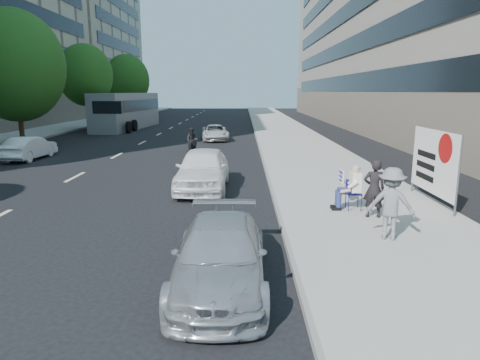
{
  "coord_description": "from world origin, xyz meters",
  "views": [
    {
      "loc": [
        0.44,
        -9.26,
        3.48
      ],
      "look_at": [
        0.37,
        1.59,
        1.22
      ],
      "focal_mm": 32.0,
      "sensor_mm": 36.0,
      "label": 1
    }
  ],
  "objects_px": {
    "parked_sedan": "(220,255)",
    "motorcycle": "(192,141)",
    "white_sedan_far": "(215,133)",
    "pedestrian_woman": "(374,189)",
    "white_sedan_mid": "(29,148)",
    "protest_banner": "(434,162)",
    "jogger": "(391,204)",
    "bus": "(127,111)",
    "seated_protester": "(350,185)",
    "white_sedan_near": "(203,169)"
  },
  "relations": [
    {
      "from": "white_sedan_far",
      "to": "motorcycle",
      "type": "height_order",
      "value": "motorcycle"
    },
    {
      "from": "jogger",
      "to": "white_sedan_mid",
      "type": "bearing_deg",
      "value": -21.34
    },
    {
      "from": "jogger",
      "to": "motorcycle",
      "type": "distance_m",
      "value": 16.39
    },
    {
      "from": "parked_sedan",
      "to": "motorcycle",
      "type": "relative_size",
      "value": 1.97
    },
    {
      "from": "white_sedan_near",
      "to": "seated_protester",
      "type": "bearing_deg",
      "value": -34.81
    },
    {
      "from": "white_sedan_mid",
      "to": "bus",
      "type": "relative_size",
      "value": 0.3
    },
    {
      "from": "white_sedan_mid",
      "to": "motorcycle",
      "type": "distance_m",
      "value": 8.57
    },
    {
      "from": "parked_sedan",
      "to": "motorcycle",
      "type": "bearing_deg",
      "value": 98.34
    },
    {
      "from": "white_sedan_far",
      "to": "bus",
      "type": "relative_size",
      "value": 0.33
    },
    {
      "from": "white_sedan_near",
      "to": "motorcycle",
      "type": "height_order",
      "value": "white_sedan_near"
    },
    {
      "from": "seated_protester",
      "to": "bus",
      "type": "relative_size",
      "value": 0.11
    },
    {
      "from": "jogger",
      "to": "white_sedan_near",
      "type": "xyz_separation_m",
      "value": [
        -4.81,
        5.66,
        -0.23
      ]
    },
    {
      "from": "bus",
      "to": "white_sedan_mid",
      "type": "bearing_deg",
      "value": -85.44
    },
    {
      "from": "protest_banner",
      "to": "white_sedan_near",
      "type": "bearing_deg",
      "value": 161.78
    },
    {
      "from": "seated_protester",
      "to": "parked_sedan",
      "type": "xyz_separation_m",
      "value": [
        -3.46,
        -4.64,
        -0.29
      ]
    },
    {
      "from": "white_sedan_mid",
      "to": "bus",
      "type": "height_order",
      "value": "bus"
    },
    {
      "from": "motorcycle",
      "to": "white_sedan_mid",
      "type": "bearing_deg",
      "value": -154.86
    },
    {
      "from": "protest_banner",
      "to": "white_sedan_mid",
      "type": "xyz_separation_m",
      "value": [
        -16.83,
        9.23,
        -0.8
      ]
    },
    {
      "from": "jogger",
      "to": "protest_banner",
      "type": "relative_size",
      "value": 0.54
    },
    {
      "from": "parked_sedan",
      "to": "white_sedan_near",
      "type": "bearing_deg",
      "value": 97.58
    },
    {
      "from": "seated_protester",
      "to": "pedestrian_woman",
      "type": "distance_m",
      "value": 0.89
    },
    {
      "from": "white_sedan_near",
      "to": "bus",
      "type": "xyz_separation_m",
      "value": [
        -9.44,
        25.46,
        0.89
      ]
    },
    {
      "from": "pedestrian_woman",
      "to": "parked_sedan",
      "type": "height_order",
      "value": "pedestrian_woman"
    },
    {
      "from": "white_sedan_far",
      "to": "bus",
      "type": "height_order",
      "value": "bus"
    },
    {
      "from": "pedestrian_woman",
      "to": "motorcycle",
      "type": "relative_size",
      "value": 0.77
    },
    {
      "from": "white_sedan_far",
      "to": "protest_banner",
      "type": "bearing_deg",
      "value": -74.13
    },
    {
      "from": "pedestrian_woman",
      "to": "white_sedan_far",
      "type": "xyz_separation_m",
      "value": [
        -5.53,
        19.69,
        -0.38
      ]
    },
    {
      "from": "pedestrian_woman",
      "to": "motorcycle",
      "type": "distance_m",
      "value": 14.88
    },
    {
      "from": "parked_sedan",
      "to": "white_sedan_far",
      "type": "distance_m",
      "value": 23.61
    },
    {
      "from": "jogger",
      "to": "bus",
      "type": "xyz_separation_m",
      "value": [
        -14.25,
        31.13,
        0.65
      ]
    },
    {
      "from": "white_sedan_near",
      "to": "white_sedan_mid",
      "type": "distance_m",
      "value": 11.85
    },
    {
      "from": "parked_sedan",
      "to": "jogger",
      "type": "bearing_deg",
      "value": 29.72
    },
    {
      "from": "protest_banner",
      "to": "jogger",
      "type": "bearing_deg",
      "value": -125.71
    },
    {
      "from": "bus",
      "to": "parked_sedan",
      "type": "bearing_deg",
      "value": -67.33
    },
    {
      "from": "pedestrian_woman",
      "to": "seated_protester",
      "type": "bearing_deg",
      "value": -55.64
    },
    {
      "from": "seated_protester",
      "to": "protest_banner",
      "type": "xyz_separation_m",
      "value": [
        2.68,
        0.81,
        0.53
      ]
    },
    {
      "from": "white_sedan_far",
      "to": "motorcycle",
      "type": "bearing_deg",
      "value": -105.51
    },
    {
      "from": "white_sedan_far",
      "to": "bus",
      "type": "xyz_separation_m",
      "value": [
        -8.86,
        9.72,
        1.08
      ]
    },
    {
      "from": "white_sedan_mid",
      "to": "white_sedan_far",
      "type": "height_order",
      "value": "white_sedan_mid"
    },
    {
      "from": "pedestrian_woman",
      "to": "white_sedan_mid",
      "type": "height_order",
      "value": "pedestrian_woman"
    },
    {
      "from": "seated_protester",
      "to": "white_sedan_far",
      "type": "height_order",
      "value": "seated_protester"
    },
    {
      "from": "white_sedan_near",
      "to": "bus",
      "type": "distance_m",
      "value": 27.17
    },
    {
      "from": "white_sedan_near",
      "to": "white_sedan_far",
      "type": "relative_size",
      "value": 1.1
    },
    {
      "from": "pedestrian_woman",
      "to": "white_sedan_near",
      "type": "relative_size",
      "value": 0.36
    },
    {
      "from": "white_sedan_near",
      "to": "jogger",
      "type": "bearing_deg",
      "value": -49.28
    },
    {
      "from": "seated_protester",
      "to": "motorcycle",
      "type": "xyz_separation_m",
      "value": [
        -5.98,
        12.64,
        -0.24
      ]
    },
    {
      "from": "white_sedan_near",
      "to": "bus",
      "type": "bearing_deg",
      "value": 110.74
    },
    {
      "from": "protest_banner",
      "to": "white_sedan_far",
      "type": "height_order",
      "value": "protest_banner"
    },
    {
      "from": "white_sedan_far",
      "to": "white_sedan_near",
      "type": "bearing_deg",
      "value": -95.22
    },
    {
      "from": "white_sedan_mid",
      "to": "jogger",
      "type": "bearing_deg",
      "value": 142.04
    }
  ]
}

